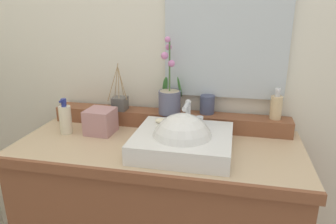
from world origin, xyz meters
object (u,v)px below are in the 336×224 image
Objects in this scene: lotion_bottle at (65,119)px; soap_bar at (163,121)px; tumbler_cup at (207,104)px; potted_plant at (169,97)px; sink_basin at (182,143)px; soap_dispenser at (276,107)px; reed_diffuser at (120,103)px; tissue_box at (101,121)px.

soap_bar is at bearing 3.35° from lotion_bottle.
tumbler_cup reaches higher than soap_bar.
potted_plant is 0.19m from tumbler_cup.
sink_basin is 2.74× the size of soap_dispenser.
lotion_bottle is (-0.21, -0.18, -0.04)m from reed_diffuser.
tumbler_cup is 0.38× the size of reed_diffuser.
soap_bar is at bearing -134.02° from tumbler_cup.
sink_basin is at bearing -66.97° from potted_plant.
reed_diffuser is (-0.45, -0.04, -0.01)m from tumbler_cup.
reed_diffuser is (-0.78, -0.03, -0.02)m from soap_dispenser.
tumbler_cup is 0.71× the size of tissue_box.
soap_bar is at bearing -29.79° from reed_diffuser.
tumbler_cup is (-0.33, 0.01, -0.01)m from soap_dispenser.
lotion_bottle is at bearing -140.18° from reed_diffuser.
reed_diffuser is at bearing 39.82° from lotion_bottle.
tissue_box is (0.16, 0.04, -0.01)m from lotion_bottle.
soap_dispenser reaches higher than tumbler_cup.
potted_plant is 0.27m from reed_diffuser.
soap_bar is at bearing -2.08° from tissue_box.
lotion_bottle is at bearing -168.24° from soap_dispenser.
sink_basin reaches higher than lotion_bottle.
reed_diffuser is 1.88× the size of tissue_box.
reed_diffuser is at bearing 70.15° from tissue_box.
potted_plant is 1.56× the size of reed_diffuser.
soap_dispenser is at bearing 2.03° from reed_diffuser.
lotion_bottle is (-0.48, -0.18, -0.09)m from potted_plant.
potted_plant is (-0.11, 0.27, 0.12)m from sink_basin.
soap_dispenser is 0.78m from reed_diffuser.
soap_bar is 0.48m from lotion_bottle.
tumbler_cup is at bearing 19.85° from tissue_box.
tumbler_cup is 0.45m from reed_diffuser.
potted_plant reaches higher than reed_diffuser.
sink_basin is 0.47m from reed_diffuser.
potted_plant is 2.92× the size of tissue_box.
sink_basin is 1.68× the size of reed_diffuser.
potted_plant reaches higher than sink_basin.
soap_dispenser reaches higher than sink_basin.
tumbler_cup is at bearing 18.32° from lotion_bottle.
soap_bar is at bearing -160.83° from soap_dispenser.
reed_diffuser is (-0.38, 0.26, 0.08)m from sink_basin.
lotion_bottle is (-0.59, 0.09, 0.03)m from sink_basin.
tumbler_cup is 0.70m from lotion_bottle.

